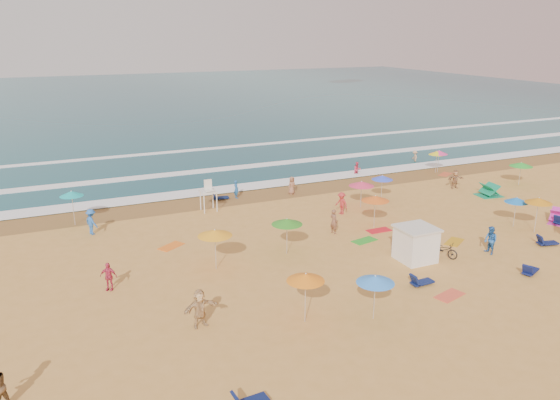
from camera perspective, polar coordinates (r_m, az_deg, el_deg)
name	(u,v)px	position (r m, az deg, el deg)	size (l,w,h in m)	color
ground	(317,248)	(35.15, 3.91, -5.00)	(220.00, 220.00, 0.00)	gold
ocean	(120,101)	(114.48, -16.41, 9.91)	(220.00, 140.00, 0.18)	#0C4756
wet_sand	(248,196)	(45.91, -3.38, 0.41)	(220.00, 220.00, 0.00)	olive
surf_foam	(216,171)	(53.94, -6.72, 2.98)	(200.00, 18.70, 0.05)	white
cabana	(416,245)	(33.90, 13.99, -4.55)	(2.00, 2.00, 2.00)	white
cabana_roof	(417,228)	(33.53, 14.12, -2.86)	(2.20, 2.20, 0.12)	silver
bicycle	(443,249)	(35.02, 16.70, -4.96)	(0.65, 1.86, 0.98)	black
lifeguard_stand	(209,198)	(42.19, -7.48, 0.24)	(1.20, 1.20, 2.10)	white
beach_umbrellas	(320,211)	(35.47, 4.16, -1.15)	(57.77, 27.06, 0.78)	orange
loungers	(418,254)	(34.71, 14.23, -5.52)	(60.04, 25.87, 0.34)	#0E1446
towels	(324,267)	(32.43, 4.67, -6.97)	(42.24, 27.13, 0.03)	#B43A16
popup_tents	(523,201)	(46.60, 24.08, -0.09)	(2.61, 9.48, 1.20)	#CB2DA3
beachgoers	(268,229)	(35.91, -1.21, -3.06)	(48.39, 27.00, 2.14)	brown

